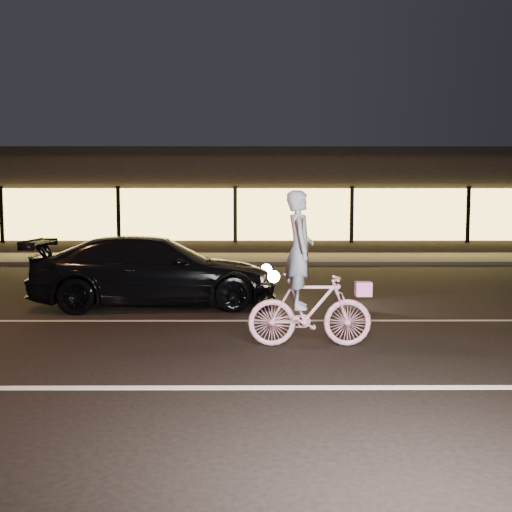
{
  "coord_description": "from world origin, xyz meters",
  "views": [
    {
      "loc": [
        0.71,
        -7.2,
        1.84
      ],
      "look_at": [
        0.74,
        0.6,
        1.18
      ],
      "focal_mm": 40.0,
      "sensor_mm": 36.0,
      "label": 1
    }
  ],
  "objects": [
    {
      "name": "lane_stripe_far",
      "position": [
        0.0,
        2.0,
        0.0
      ],
      "size": [
        60.0,
        0.1,
        0.01
      ],
      "primitive_type": "cube",
      "color": "gray",
      "rests_on": "ground"
    },
    {
      "name": "ground",
      "position": [
        0.0,
        0.0,
        0.0
      ],
      "size": [
        90.0,
        90.0,
        0.0
      ],
      "primitive_type": "plane",
      "color": "black",
      "rests_on": "ground"
    },
    {
      "name": "storefront",
      "position": [
        0.0,
        18.97,
        2.15
      ],
      "size": [
        25.4,
        8.42,
        4.2
      ],
      "color": "black",
      "rests_on": "ground"
    },
    {
      "name": "cyclist",
      "position": [
        1.42,
        0.27,
        0.74
      ],
      "size": [
        1.65,
        0.57,
        2.07
      ],
      "rotation": [
        0.0,
        0.0,
        1.57
      ],
      "color": "#E7336E",
      "rests_on": "ground"
    },
    {
      "name": "sedan",
      "position": [
        -1.14,
        3.46,
        0.66
      ],
      "size": [
        4.69,
        2.23,
        1.32
      ],
      "rotation": [
        0.0,
        0.0,
        1.66
      ],
      "color": "black",
      "rests_on": "ground"
    },
    {
      "name": "lane_stripe_near",
      "position": [
        0.0,
        -1.5,
        0.0
      ],
      "size": [
        60.0,
        0.12,
        0.01
      ],
      "primitive_type": "cube",
      "color": "silver",
      "rests_on": "ground"
    },
    {
      "name": "sidewalk",
      "position": [
        0.0,
        13.0,
        0.06
      ],
      "size": [
        30.0,
        4.0,
        0.12
      ],
      "primitive_type": "cube",
      "color": "#383533",
      "rests_on": "ground"
    }
  ]
}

